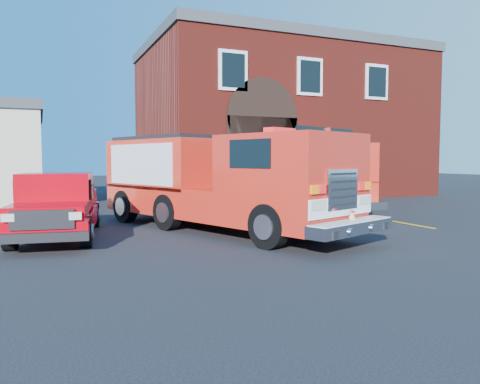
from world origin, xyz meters
name	(u,v)px	position (x,y,z in m)	size (l,w,h in m)	color
ground	(221,241)	(0.00, 0.00, 0.00)	(100.00, 100.00, 0.00)	black
parking_stripe_near	(399,222)	(6.50, 1.00, 0.00)	(0.12, 3.00, 0.01)	#DAB40B
parking_stripe_mid	(343,213)	(6.50, 4.00, 0.00)	(0.12, 3.00, 0.01)	#DAB40B
parking_stripe_far	(303,205)	(6.50, 7.00, 0.00)	(0.12, 3.00, 0.01)	#DAB40B
fire_station	(279,122)	(8.99, 13.98, 4.25)	(15.20, 10.20, 8.45)	maroon
fire_engine	(216,180)	(0.55, 1.82, 1.43)	(5.48, 9.27, 2.76)	black
pickup_truck	(58,207)	(-3.66, 2.21, 0.79)	(2.61, 5.35, 1.68)	black
secondary_truck	(309,172)	(6.01, 5.72, 1.51)	(4.96, 8.90, 2.76)	black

